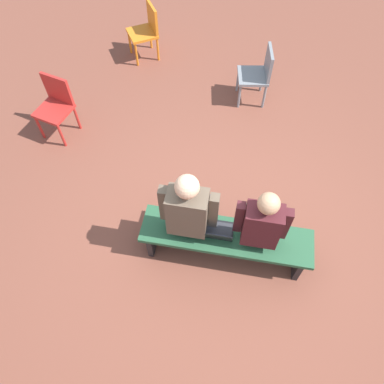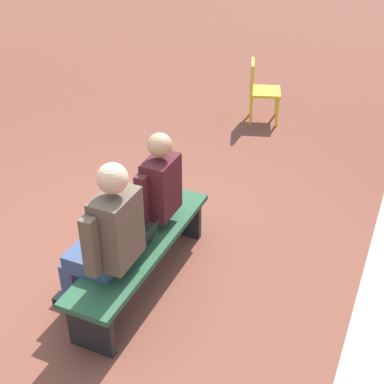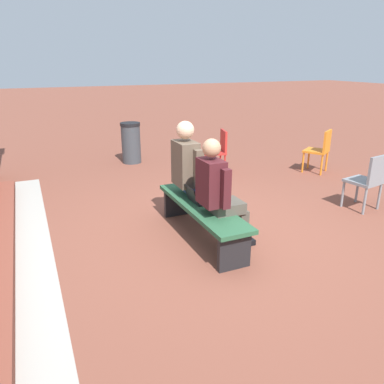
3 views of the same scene
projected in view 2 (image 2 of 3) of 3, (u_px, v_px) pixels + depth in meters
ground_plane at (124, 277)px, 4.74m from camera, size 60.00×60.00×0.00m
concrete_strip at (371, 354)px, 4.00m from camera, size 6.86×0.40×0.01m
bench at (142, 251)px, 4.48m from camera, size 1.80×0.44×0.45m
person_student at (151, 196)px, 4.56m from camera, size 0.52×0.66×1.31m
person_adult at (105, 238)px, 3.99m from camera, size 0.58×0.73×1.40m
laptop at (137, 244)px, 4.32m from camera, size 0.32×0.29×0.21m
plastic_chair_foreground at (260, 87)px, 7.34m from camera, size 0.53×0.53×0.84m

